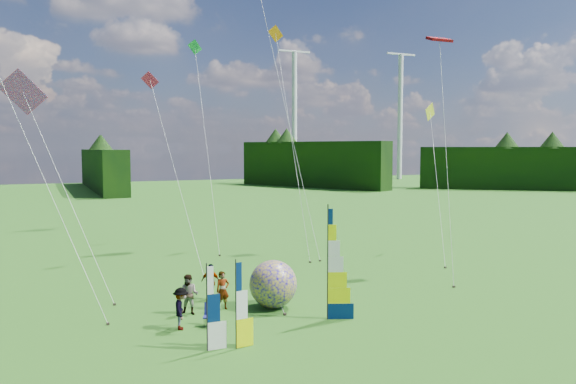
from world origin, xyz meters
name	(u,v)px	position (x,y,z in m)	size (l,w,h in m)	color
ground	(354,339)	(0.00, 0.00, 0.00)	(220.00, 220.00, 0.00)	#2D5815
treeline_ring	(355,237)	(0.00, 0.00, 4.00)	(210.00, 210.00, 8.00)	#183609
turbine_left	(400,117)	(70.00, 95.00, 15.00)	(8.00, 1.20, 30.00)	silver
turbine_right	(294,116)	(45.00, 102.00, 15.00)	(8.00, 1.20, 30.00)	silver
feather_banner_main	(328,264)	(0.26, 2.64, 2.42)	(1.31, 0.10, 4.84)	#051D4F
side_banner_left	(236,306)	(-4.52, 0.88, 1.62)	(0.91, 0.10, 3.24)	#F1F900
side_banner_far	(207,309)	(-5.57, 1.08, 1.57)	(0.94, 0.10, 3.14)	white
bol_inflatable	(273,284)	(-1.18, 5.28, 1.12)	(2.23, 2.23, 2.23)	#0F0092
spectator_a	(223,290)	(-3.41, 5.98, 0.89)	(0.65, 0.42, 1.77)	#66594C
spectator_b	(189,295)	(-5.03, 5.82, 0.90)	(0.88, 0.43, 1.81)	#66594C
spectator_c	(181,309)	(-5.85, 3.93, 0.86)	(1.12, 0.41, 1.73)	#66594C
spectator_d	(211,282)	(-3.40, 7.90, 0.87)	(1.02, 0.42, 1.75)	#66594C
camp_chair	(210,315)	(-4.67, 3.80, 0.48)	(0.56, 0.56, 0.97)	navy
kite_whale	(283,88)	(5.75, 19.76, 11.82)	(3.11, 14.72, 23.64)	black
kite_rainbow_delta	(65,172)	(-9.73, 11.96, 6.24)	(7.77, 10.55, 12.48)	red
kite_parafoil	(446,139)	(10.81, 7.69, 7.97)	(6.73, 9.10, 15.94)	#D5000A
small_kite_red	(175,162)	(-3.10, 16.66, 6.54)	(3.27, 10.46, 13.07)	#D0224A
small_kite_orange	(291,130)	(5.76, 18.38, 8.76)	(3.69, 11.39, 17.52)	orange
small_kite_yellow	(437,174)	(13.95, 12.29, 5.65)	(6.41, 9.24, 11.29)	#FFF22E
small_kite_pink	(34,143)	(-11.14, 8.98, 7.65)	(7.58, 8.77, 15.31)	#C84495
small_kite_green	(206,134)	(0.99, 23.78, 8.55)	(3.47, 12.90, 17.10)	green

